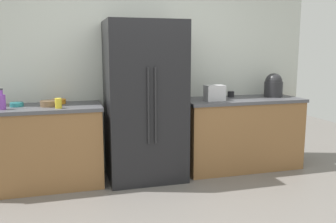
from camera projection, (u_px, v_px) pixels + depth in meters
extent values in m
cube|color=silver|center=(139.00, 55.00, 4.66)|extent=(4.64, 0.10, 2.96)
cube|color=olive|center=(42.00, 148.00, 4.14)|extent=(1.32, 0.64, 0.89)
cube|color=#4C4C51|center=(40.00, 108.00, 4.06)|extent=(1.35, 0.67, 0.04)
cube|color=olive|center=(240.00, 135.00, 4.81)|extent=(1.53, 0.64, 0.89)
cube|color=#4C4C51|center=(241.00, 100.00, 4.74)|extent=(1.56, 0.67, 0.04)
cube|color=black|center=(145.00, 102.00, 4.34)|extent=(0.91, 0.71, 1.88)
cylinder|color=#262628|center=(148.00, 106.00, 3.98)|extent=(0.02, 0.02, 0.85)
cylinder|color=#262628|center=(156.00, 106.00, 4.00)|extent=(0.02, 0.02, 0.85)
cube|color=silver|center=(214.00, 93.00, 4.51)|extent=(0.23, 0.17, 0.19)
cylinder|color=#262628|center=(273.00, 89.00, 4.89)|extent=(0.24, 0.24, 0.20)
sphere|color=#262628|center=(274.00, 82.00, 4.88)|extent=(0.23, 0.23, 0.23)
cylinder|color=purple|center=(2.00, 102.00, 3.84)|extent=(0.08, 0.08, 0.16)
cylinder|color=purple|center=(1.00, 92.00, 3.82)|extent=(0.03, 0.03, 0.05)
cylinder|color=#333338|center=(1.00, 89.00, 3.81)|extent=(0.04, 0.04, 0.02)
cylinder|color=yellow|center=(58.00, 103.00, 3.92)|extent=(0.07, 0.07, 0.11)
cylinder|color=black|center=(231.00, 94.00, 4.86)|extent=(0.09, 0.09, 0.08)
cylinder|color=teal|center=(17.00, 104.00, 4.04)|extent=(0.15, 0.15, 0.05)
cylinder|color=brown|center=(49.00, 103.00, 4.06)|extent=(0.19, 0.19, 0.07)
cylinder|color=orange|center=(59.00, 101.00, 4.26)|extent=(0.16, 0.16, 0.05)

